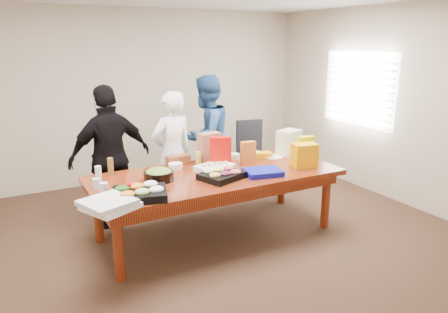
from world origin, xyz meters
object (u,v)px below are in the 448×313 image
salad_bowl (159,176)px  sheet_cake (215,168)px  office_chair (256,157)px  conference_table (216,204)px  person_right (206,136)px  person_center (172,153)px

salad_bowl → sheet_cake: bearing=1.5°
office_chair → salad_bowl: office_chair is taller
conference_table → sheet_cake: bearing=70.1°
person_right → salad_bowl: size_ratio=5.48×
salad_bowl → office_chair: bearing=30.0°
person_center → person_right: (0.69, 0.41, 0.07)m
conference_table → office_chair: bearing=42.5°
conference_table → person_right: bearing=68.6°
person_center → person_right: bearing=-160.3°
person_right → person_center: bearing=1.6°
office_chair → salad_bowl: bearing=-139.8°
person_center → sheet_cake: 0.84m
person_center → person_right: size_ratio=0.92×
sheet_cake → salad_bowl: bearing=163.5°
person_center → sheet_cake: size_ratio=3.97×
person_center → salad_bowl: bearing=48.9°
sheet_cake → salad_bowl: size_ratio=1.27×
office_chair → sheet_cake: office_chair is taller
sheet_cake → salad_bowl: salad_bowl is taller
office_chair → person_center: (-1.46, -0.29, 0.31)m
office_chair → person_center: bearing=-158.5°
person_right → sheet_cake: size_ratio=4.32×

